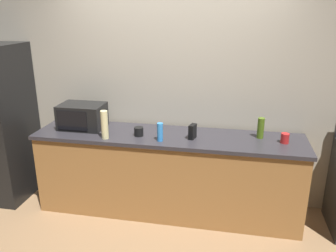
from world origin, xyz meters
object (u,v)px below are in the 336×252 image
(bottle_hand_soap, at_px, (105,125))
(mug_black, at_px, (139,132))
(cordless_phone, at_px, (192,132))
(bottle_olive_oil, at_px, (261,128))
(mug_red, at_px, (285,138))
(microwave, at_px, (82,116))
(bottle_spray_cleaner, at_px, (160,132))

(bottle_hand_soap, bearing_deg, mug_black, 23.78)
(cordless_phone, height_order, bottle_olive_oil, bottle_olive_oil)
(mug_red, bearing_deg, microwave, 178.73)
(cordless_phone, distance_m, bottle_olive_oil, 0.70)
(cordless_phone, relative_size, mug_red, 1.51)
(bottle_olive_oil, relative_size, mug_black, 2.23)
(cordless_phone, bearing_deg, microwave, -169.89)
(microwave, distance_m, cordless_phone, 1.24)
(bottle_spray_cleaner, distance_m, mug_red, 1.23)
(microwave, xyz_separation_m, bottle_hand_soap, (0.36, -0.27, 0.01))
(microwave, xyz_separation_m, mug_red, (2.15, -0.05, -0.09))
(bottle_spray_cleaner, bearing_deg, bottle_olive_oil, 15.79)
(bottle_olive_oil, height_order, bottle_spray_cleaner, bottle_olive_oil)
(microwave, relative_size, cordless_phone, 3.20)
(microwave, distance_m, bottle_hand_soap, 0.45)
(bottle_hand_soap, relative_size, bottle_olive_oil, 1.37)
(bottle_olive_oil, distance_m, mug_black, 1.25)
(microwave, height_order, bottle_spray_cleaner, microwave)
(microwave, xyz_separation_m, bottle_olive_oil, (1.92, 0.05, -0.03))
(bottle_olive_oil, xyz_separation_m, bottle_spray_cleaner, (-0.99, -0.28, -0.01))
(microwave, height_order, bottle_hand_soap, bottle_hand_soap)
(cordless_phone, xyz_separation_m, mug_black, (-0.56, -0.03, -0.03))
(bottle_hand_soap, distance_m, mug_red, 1.80)
(cordless_phone, relative_size, bottle_olive_oil, 0.70)
(microwave, xyz_separation_m, cordless_phone, (1.24, -0.10, -0.06))
(bottle_hand_soap, bearing_deg, bottle_spray_cleaner, 3.92)
(bottle_spray_cleaner, xyz_separation_m, mug_red, (1.22, 0.18, -0.04))
(microwave, bearing_deg, cordless_phone, -4.66)
(bottle_hand_soap, relative_size, mug_red, 2.94)
(cordless_phone, bearing_deg, bottle_hand_soap, -154.47)
(cordless_phone, distance_m, bottle_spray_cleaner, 0.34)
(bottle_hand_soap, height_order, mug_black, bottle_hand_soap)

